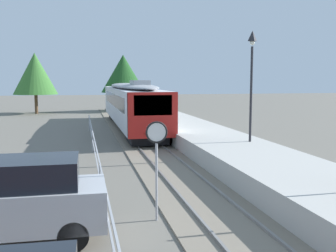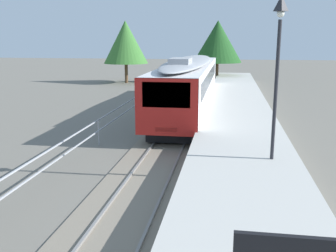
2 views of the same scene
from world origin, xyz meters
The scene contains 10 objects.
ground_plane centered at (-3.00, 22.00, 0.00)m, with size 160.00×160.00×0.00m, color #6B665B.
track_rails centered at (0.00, 22.00, 0.03)m, with size 3.20×60.00×0.14m.
commuter_train centered at (0.00, 30.38, 2.15)m, with size 2.82×19.90×3.74m.
station_platform centered at (3.25, 22.00, 0.45)m, with size 3.90×60.00×0.90m, color #B7B5AD.
platform_lamp_mid_platform centered at (4.21, 17.13, 4.62)m, with size 0.34×0.34×5.35m.
speed_limit_sign centered at (-1.85, 9.73, 2.12)m, with size 0.61×0.10×2.81m.
carpark_fence centered at (-3.30, 12.00, 0.91)m, with size 0.06×36.06×1.25m.
parked_suv_silver centered at (-5.55, 9.05, 1.06)m, with size 4.63×1.97×2.04m.
tree_behind_carpark centered at (1.29, 48.48, 4.64)m, with size 5.45×5.45×6.95m.
tree_behind_station_far centered at (-8.93, 47.02, 4.58)m, with size 4.99×4.99×6.96m.
Camera 1 is at (-3.83, -0.81, 3.93)m, focal length 42.38 mm.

